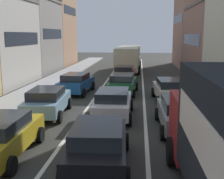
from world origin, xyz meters
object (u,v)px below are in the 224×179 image
(sedan_centre_lane_second, at_px, (98,144))
(wagon_left_lane_second, at_px, (1,135))
(sedan_left_lane_third, at_px, (47,101))
(hatchback_centre_lane_third, at_px, (113,103))
(coupe_centre_lane_fourth, at_px, (123,83))
(bus_mid_queue_primary, at_px, (129,57))
(sedan_right_lane_behind_truck, at_px, (181,113))
(wagon_right_lane_far, at_px, (170,89))
(sedan_centre_lane_fifth, at_px, (124,73))
(sedan_left_lane_fourth, at_px, (76,83))

(sedan_centre_lane_second, relative_size, wagon_left_lane_second, 1.01)
(sedan_centre_lane_second, height_order, sedan_left_lane_third, same)
(hatchback_centre_lane_third, distance_m, coupe_centre_lane_fourth, 6.37)
(wagon_left_lane_second, xyz_separation_m, coupe_centre_lane_fourth, (3.67, 11.86, 0.00))
(bus_mid_queue_primary, bearing_deg, sedan_right_lane_behind_truck, -170.40)
(coupe_centre_lane_fourth, distance_m, bus_mid_queue_primary, 13.74)
(sedan_left_lane_third, distance_m, sedan_right_lane_behind_truck, 7.10)
(wagon_right_lane_far, bearing_deg, bus_mid_queue_primary, 7.90)
(wagon_left_lane_second, xyz_separation_m, sedan_centre_lane_fifth, (3.50, 17.49, 0.00))
(sedan_centre_lane_second, relative_size, hatchback_centre_lane_third, 1.02)
(hatchback_centre_lane_third, distance_m, sedan_centre_lane_fifth, 12.00)
(coupe_centre_lane_fourth, distance_m, wagon_right_lane_far, 3.94)
(sedan_right_lane_behind_truck, distance_m, wagon_right_lane_far, 5.95)
(sedan_left_lane_fourth, xyz_separation_m, bus_mid_queue_primary, (3.40, 13.80, 0.96))
(sedan_right_lane_behind_truck, bearing_deg, hatchback_centre_lane_third, 59.51)
(wagon_left_lane_second, bearing_deg, sedan_centre_lane_second, -99.01)
(wagon_left_lane_second, bearing_deg, hatchback_centre_lane_third, -33.85)
(sedan_left_lane_third, distance_m, coupe_centre_lane_fourth, 7.32)
(sedan_right_lane_behind_truck, relative_size, bus_mid_queue_primary, 0.41)
(sedan_right_lane_behind_truck, distance_m, bus_mid_queue_primary, 22.15)
(coupe_centre_lane_fourth, bearing_deg, bus_mid_queue_primary, 3.64)
(sedan_left_lane_fourth, bearing_deg, sedan_centre_lane_second, -160.63)
(wagon_left_lane_second, bearing_deg, sedan_centre_lane_fifth, -12.56)
(wagon_right_lane_far, bearing_deg, sedan_centre_lane_second, 157.90)
(wagon_right_lane_far, bearing_deg, sedan_right_lane_behind_truck, 175.04)
(coupe_centre_lane_fourth, bearing_deg, wagon_left_lane_second, 166.17)
(hatchback_centre_lane_third, bearing_deg, coupe_centre_lane_fourth, -1.59)
(sedan_left_lane_fourth, relative_size, sedan_centre_lane_fifth, 1.01)
(sedan_centre_lane_second, relative_size, wagon_right_lane_far, 1.00)
(hatchback_centre_lane_third, distance_m, sedan_right_lane_behind_truck, 3.74)
(sedan_left_lane_third, bearing_deg, sedan_centre_lane_fifth, -20.46)
(hatchback_centre_lane_third, bearing_deg, sedan_left_lane_third, 88.59)
(sedan_left_lane_third, height_order, wagon_right_lane_far, same)
(hatchback_centre_lane_third, xyz_separation_m, sedan_right_lane_behind_truck, (3.27, -1.82, 0.00))
(wagon_left_lane_second, distance_m, sedan_left_lane_third, 5.56)
(sedan_left_lane_fourth, bearing_deg, sedan_right_lane_behind_truck, -136.87)
(wagon_right_lane_far, bearing_deg, sedan_centre_lane_fifth, 19.52)
(sedan_centre_lane_second, height_order, bus_mid_queue_primary, bus_mid_queue_primary)
(sedan_centre_lane_second, bearing_deg, sedan_left_lane_fourth, 12.34)
(coupe_centre_lane_fourth, bearing_deg, sedan_right_lane_behind_truck, -155.85)
(sedan_centre_lane_second, xyz_separation_m, coupe_centre_lane_fourth, (0.11, 12.34, 0.00))
(sedan_left_lane_fourth, bearing_deg, coupe_centre_lane_fourth, -84.44)
(coupe_centre_lane_fourth, bearing_deg, sedan_centre_lane_fifth, 4.98)
(hatchback_centre_lane_third, distance_m, wagon_right_lane_far, 5.34)
(wagon_left_lane_second, height_order, sedan_right_lane_behind_truck, same)
(coupe_centre_lane_fourth, xyz_separation_m, bus_mid_queue_primary, (-0.07, 13.71, 0.96))
(sedan_left_lane_fourth, bearing_deg, wagon_right_lane_far, -103.78)
(hatchback_centre_lane_third, distance_m, sedan_left_lane_third, 3.57)
(bus_mid_queue_primary, bearing_deg, sedan_left_lane_fourth, 167.47)
(wagon_left_lane_second, bearing_deg, wagon_right_lane_far, -36.90)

